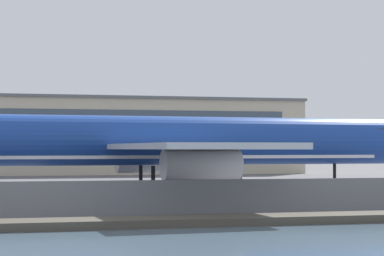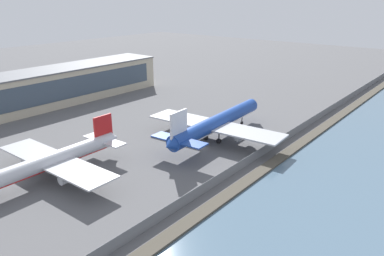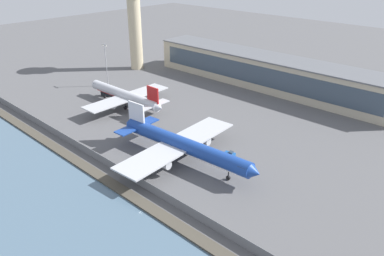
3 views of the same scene
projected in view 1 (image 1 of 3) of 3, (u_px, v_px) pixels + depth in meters
ground_plane at (75, 202)px, 62.35m from camera, size 500.00×500.00×0.00m
shoreline_seawall at (105, 223)px, 42.44m from camera, size 320.00×3.00×0.50m
perimeter_fence at (96, 200)px, 46.84m from camera, size 280.00×0.10×2.47m
cargo_jet_blue at (172, 143)px, 64.88m from camera, size 47.98×41.55×13.08m
baggage_tug at (231, 184)px, 77.26m from camera, size 3.46×2.22×1.80m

